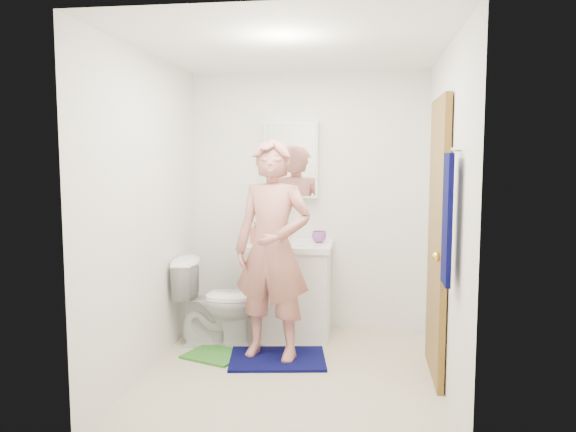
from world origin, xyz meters
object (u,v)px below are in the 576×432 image
(soap_dispenser, at_px, (255,232))
(toothbrush_cup, at_px, (319,237))
(vanity_cabinet, at_px, (288,292))
(medicine_cabinet, at_px, (291,160))
(towel, at_px, (447,219))
(toilet, at_px, (219,301))
(man, at_px, (273,250))

(soap_dispenser, bearing_deg, toothbrush_cup, 9.90)
(vanity_cabinet, xyz_separation_m, medicine_cabinet, (0.00, 0.22, 1.20))
(towel, relative_size, toilet, 1.06)
(medicine_cabinet, bearing_deg, towel, -55.39)
(medicine_cabinet, distance_m, toilet, 1.45)
(toothbrush_cup, bearing_deg, soap_dispenser, -170.10)
(medicine_cabinet, height_order, towel, medicine_cabinet)
(vanity_cabinet, xyz_separation_m, man, (-0.04, -0.62, 0.49))
(vanity_cabinet, height_order, soap_dispenser, soap_dispenser)
(towel, height_order, soap_dispenser, towel)
(vanity_cabinet, distance_m, soap_dispenser, 0.62)
(toilet, height_order, toothbrush_cup, toothbrush_cup)
(toilet, relative_size, soap_dispenser, 3.95)
(toilet, distance_m, toothbrush_cup, 1.07)
(soap_dispenser, bearing_deg, medicine_cabinet, 38.32)
(vanity_cabinet, distance_m, man, 0.79)
(vanity_cabinet, height_order, medicine_cabinet, medicine_cabinet)
(vanity_cabinet, height_order, towel, towel)
(towel, xyz_separation_m, toothbrush_cup, (-0.91, 1.57, -0.35))
(vanity_cabinet, xyz_separation_m, soap_dispenser, (-0.30, -0.01, 0.55))
(towel, bearing_deg, vanity_cabinet, 128.47)
(soap_dispenser, xyz_separation_m, man, (0.26, -0.61, -0.05))
(medicine_cabinet, bearing_deg, soap_dispenser, -141.68)
(medicine_cabinet, xyz_separation_m, soap_dispenser, (-0.30, -0.24, -0.65))
(vanity_cabinet, bearing_deg, medicine_cabinet, 90.00)
(vanity_cabinet, distance_m, medicine_cabinet, 1.22)
(toilet, relative_size, toothbrush_cup, 5.77)
(vanity_cabinet, relative_size, man, 0.46)
(soap_dispenser, xyz_separation_m, toothbrush_cup, (0.57, 0.10, -0.04))
(vanity_cabinet, distance_m, toilet, 0.65)
(towel, xyz_separation_m, toilet, (-1.74, 1.16, -0.87))
(soap_dispenser, bearing_deg, vanity_cabinet, 2.32)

